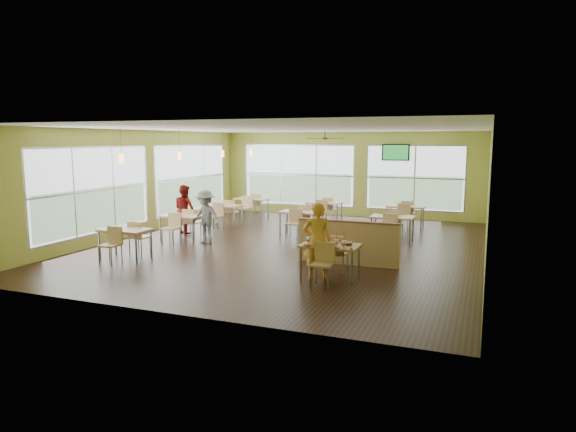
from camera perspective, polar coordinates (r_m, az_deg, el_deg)
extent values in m
plane|color=black|center=(14.21, 0.39, -3.30)|extent=(12.00, 12.00, 0.00)
plane|color=white|center=(13.92, 0.41, 9.71)|extent=(12.00, 12.00, 0.00)
cube|color=#AEB84A|center=(19.68, 6.67, 4.61)|extent=(10.00, 0.04, 3.20)
cube|color=#AEB84A|center=(8.68, -13.88, -0.35)|extent=(10.00, 0.04, 3.20)
cube|color=#AEB84A|center=(16.43, -16.15, 3.60)|extent=(0.04, 12.00, 3.20)
cube|color=#AEB84A|center=(13.06, 21.36, 2.19)|extent=(0.04, 12.00, 3.20)
cube|color=white|center=(14.89, -20.74, 2.63)|extent=(0.02, 4.50, 2.35)
cube|color=white|center=(18.89, -10.56, 4.14)|extent=(0.02, 4.50, 2.35)
cube|color=white|center=(20.26, 1.15, 4.56)|extent=(4.50, 0.02, 2.35)
cube|color=white|center=(19.19, 13.90, 4.10)|extent=(3.50, 0.02, 2.35)
cube|color=#B7BABC|center=(16.95, -14.87, -0.47)|extent=(0.04, 9.40, 0.05)
cube|color=#B7BABC|center=(19.71, 7.29, 0.96)|extent=(8.00, 0.04, 0.05)
cube|color=tan|center=(10.65, 4.70, -3.29)|extent=(1.20, 0.70, 0.04)
cube|color=brown|center=(10.66, 4.70, -3.42)|extent=(1.22, 0.71, 0.01)
cylinder|color=slate|center=(10.63, 1.42, -5.36)|extent=(0.05, 0.05, 0.71)
cylinder|color=slate|center=(10.32, 7.10, -5.84)|extent=(0.05, 0.05, 0.71)
cylinder|color=slate|center=(11.16, 2.44, -4.69)|extent=(0.05, 0.05, 0.71)
cylinder|color=slate|center=(10.87, 7.85, -5.12)|extent=(0.05, 0.05, 0.71)
cube|color=tan|center=(11.23, 5.49, -4.15)|extent=(0.42, 0.42, 0.04)
cube|color=tan|center=(11.36, 5.77, -2.87)|extent=(0.42, 0.04, 0.40)
cube|color=tan|center=(10.20, 3.79, -5.41)|extent=(0.42, 0.42, 0.04)
cube|color=tan|center=(9.97, 3.47, -4.43)|extent=(0.42, 0.04, 0.40)
cube|color=tan|center=(12.07, 6.66, -3.04)|extent=(2.40, 0.12, 1.00)
cube|color=brown|center=(11.98, 6.70, -0.60)|extent=(2.40, 0.14, 0.04)
cube|color=tan|center=(13.09, -17.68, -1.46)|extent=(1.20, 0.70, 0.04)
cube|color=brown|center=(13.09, -17.67, -1.57)|extent=(1.22, 0.71, 0.01)
cylinder|color=slate|center=(13.28, -20.21, -3.09)|extent=(0.05, 0.05, 0.71)
cylinder|color=slate|center=(12.60, -16.51, -3.52)|extent=(0.05, 0.05, 0.71)
cylinder|color=slate|center=(13.71, -18.61, -2.66)|extent=(0.05, 0.05, 0.71)
cylinder|color=slate|center=(13.06, -14.96, -3.05)|extent=(0.05, 0.05, 0.71)
cube|color=tan|center=(13.56, -16.17, -2.27)|extent=(0.42, 0.42, 0.04)
cube|color=tan|center=(13.67, -15.72, -1.23)|extent=(0.42, 0.04, 0.40)
cube|color=tan|center=(12.73, -19.17, -3.09)|extent=(0.42, 0.42, 0.04)
cube|color=tan|center=(12.54, -19.78, -2.26)|extent=(0.42, 0.04, 0.40)
cube|color=tan|center=(15.09, -11.72, 0.03)|extent=(1.20, 0.70, 0.04)
cube|color=brown|center=(15.09, -11.72, -0.07)|extent=(1.22, 0.71, 0.01)
cylinder|color=slate|center=(15.21, -13.98, -1.41)|extent=(0.05, 0.05, 0.71)
cylinder|color=slate|center=(14.62, -10.52, -1.70)|extent=(0.05, 0.05, 0.71)
cylinder|color=slate|center=(15.68, -12.76, -1.08)|extent=(0.05, 0.05, 0.71)
cylinder|color=slate|center=(15.11, -9.36, -1.34)|extent=(0.05, 0.05, 0.71)
cube|color=tan|center=(15.59, -10.59, -0.72)|extent=(0.42, 0.42, 0.04)
cube|color=tan|center=(15.71, -10.25, 0.18)|extent=(0.42, 0.04, 0.40)
cube|color=tan|center=(14.68, -12.86, -1.35)|extent=(0.42, 0.42, 0.04)
cube|color=tan|center=(14.49, -13.31, -0.61)|extent=(0.42, 0.04, 0.40)
cube|color=tan|center=(17.21, -7.20, 1.16)|extent=(1.20, 0.70, 0.04)
cube|color=brown|center=(17.22, -7.20, 1.07)|extent=(1.22, 0.71, 0.01)
cylinder|color=slate|center=(17.28, -9.21, -0.11)|extent=(0.05, 0.05, 0.71)
cylinder|color=slate|center=(16.76, -6.02, -0.31)|extent=(0.05, 0.05, 0.71)
cylinder|color=slate|center=(17.78, -8.26, 0.14)|extent=(0.05, 0.05, 0.71)
cylinder|color=slate|center=(17.27, -5.14, -0.04)|extent=(0.05, 0.05, 0.71)
cube|color=tan|center=(17.73, -6.34, 0.47)|extent=(0.42, 0.42, 0.04)
cube|color=tan|center=(17.87, -6.07, 1.25)|extent=(0.42, 0.04, 0.40)
cube|color=tan|center=(16.78, -8.08, -0.02)|extent=(0.42, 0.42, 0.04)
cube|color=tan|center=(16.58, -8.41, 0.65)|extent=(0.42, 0.04, 0.40)
cube|color=tan|center=(19.16, -4.07, 1.94)|extent=(1.20, 0.70, 0.04)
cube|color=brown|center=(19.17, -4.06, 1.86)|extent=(1.22, 0.71, 0.01)
cylinder|color=slate|center=(19.19, -5.88, 0.79)|extent=(0.05, 0.05, 0.71)
cylinder|color=slate|center=(18.72, -2.94, 0.64)|extent=(0.05, 0.05, 0.71)
cylinder|color=slate|center=(19.70, -5.11, 1.00)|extent=(0.05, 0.05, 0.71)
cylinder|color=slate|center=(19.25, -2.23, 0.85)|extent=(0.05, 0.05, 0.71)
cube|color=tan|center=(19.69, -3.37, 1.30)|extent=(0.42, 0.42, 0.04)
cube|color=tan|center=(19.84, -3.15, 1.99)|extent=(0.42, 0.04, 0.40)
cube|color=tan|center=(18.70, -4.78, 0.90)|extent=(0.42, 0.42, 0.04)
cube|color=tan|center=(18.51, -5.04, 1.51)|extent=(0.42, 0.04, 0.40)
cube|color=tan|center=(15.58, 1.34, 0.46)|extent=(1.20, 0.70, 0.04)
cube|color=brown|center=(15.58, 1.34, 0.37)|extent=(1.22, 0.71, 0.01)
cylinder|color=slate|center=(15.56, -0.90, -0.95)|extent=(0.05, 0.05, 0.71)
cylinder|color=slate|center=(15.19, 2.87, -1.18)|extent=(0.05, 0.05, 0.71)
cylinder|color=slate|center=(16.09, -0.12, -0.63)|extent=(0.05, 0.05, 0.71)
cylinder|color=slate|center=(15.73, 3.54, -0.86)|extent=(0.05, 0.05, 0.71)
cube|color=tan|center=(16.13, 2.00, -0.27)|extent=(0.42, 0.42, 0.04)
cube|color=tan|center=(16.28, 2.23, 0.59)|extent=(0.42, 0.04, 0.40)
cube|color=tan|center=(15.11, 0.62, -0.86)|extent=(0.42, 0.42, 0.04)
cube|color=tan|center=(14.90, 0.36, -0.13)|extent=(0.42, 0.04, 0.40)
cube|color=tan|center=(17.93, 4.07, 1.49)|extent=(1.20, 0.70, 0.04)
cube|color=brown|center=(17.93, 4.07, 1.41)|extent=(1.22, 0.71, 0.01)
cylinder|color=slate|center=(17.87, 2.13, 0.27)|extent=(0.05, 0.05, 0.71)
cylinder|color=slate|center=(17.55, 5.46, 0.09)|extent=(0.05, 0.05, 0.71)
cylinder|color=slate|center=(18.41, 2.72, 0.51)|extent=(0.05, 0.05, 0.71)
cylinder|color=slate|center=(18.10, 5.96, 0.33)|extent=(0.05, 0.05, 0.71)
cube|color=tan|center=(18.49, 4.57, 0.82)|extent=(0.42, 0.42, 0.04)
cube|color=tan|center=(18.64, 4.74, 1.56)|extent=(0.42, 0.04, 0.40)
cube|color=tan|center=(17.44, 3.52, 0.37)|extent=(0.42, 0.42, 0.04)
cube|color=tan|center=(17.24, 3.34, 1.02)|extent=(0.42, 0.04, 0.40)
cube|color=tan|center=(14.87, 11.53, -0.09)|extent=(1.20, 0.70, 0.04)
cube|color=brown|center=(14.87, 11.53, -0.19)|extent=(1.22, 0.71, 0.01)
cylinder|color=slate|center=(14.74, 9.23, -1.58)|extent=(0.05, 0.05, 0.71)
cylinder|color=slate|center=(14.56, 13.39, -1.82)|extent=(0.05, 0.05, 0.71)
cylinder|color=slate|center=(15.30, 9.68, -1.22)|extent=(0.05, 0.05, 0.71)
cylinder|color=slate|center=(15.13, 13.69, -1.45)|extent=(0.05, 0.05, 0.71)
cube|color=tan|center=(15.45, 11.85, -0.84)|extent=(0.42, 0.42, 0.04)
cube|color=tan|center=(15.60, 11.99, 0.07)|extent=(0.42, 0.04, 0.40)
cube|color=tan|center=(14.38, 11.12, -1.50)|extent=(0.42, 0.42, 0.04)
cube|color=tan|center=(14.15, 11.01, -0.74)|extent=(0.42, 0.04, 0.40)
cube|color=tan|center=(17.31, 12.95, 1.05)|extent=(1.20, 0.70, 0.04)
cube|color=brown|center=(17.32, 12.95, 0.97)|extent=(1.22, 0.71, 0.01)
cylinder|color=slate|center=(17.17, 10.99, -0.22)|extent=(0.05, 0.05, 0.71)
cylinder|color=slate|center=(17.01, 14.56, -0.41)|extent=(0.05, 0.05, 0.71)
cylinder|color=slate|center=(17.73, 11.33, 0.05)|extent=(0.05, 0.05, 0.71)
cylinder|color=slate|center=(17.58, 14.79, -0.14)|extent=(0.05, 0.05, 0.71)
cube|color=tan|center=(17.89, 13.18, 0.37)|extent=(0.42, 0.42, 0.04)
cube|color=tan|center=(18.05, 13.29, 1.14)|extent=(0.42, 0.04, 0.40)
cube|color=tan|center=(16.81, 12.64, -0.12)|extent=(0.42, 0.42, 0.04)
cube|color=tan|center=(16.60, 12.57, 0.54)|extent=(0.42, 0.04, 0.40)
cylinder|color=#2D2119|center=(12.91, -18.10, 7.85)|extent=(0.01, 0.01, 0.70)
cylinder|color=orange|center=(12.92, -18.02, 6.08)|extent=(0.11, 0.11, 0.22)
cylinder|color=#2D2119|center=(14.93, -11.97, 8.10)|extent=(0.01, 0.01, 0.70)
cylinder|color=orange|center=(14.94, -11.92, 6.57)|extent=(0.11, 0.11, 0.22)
cylinder|color=#2D2119|center=(17.08, -7.33, 8.23)|extent=(0.01, 0.01, 0.70)
cylinder|color=orange|center=(17.09, -7.31, 6.89)|extent=(0.11, 0.11, 0.22)
cylinder|color=#2D2119|center=(19.04, -4.13, 8.29)|extent=(0.01, 0.01, 0.70)
cylinder|color=orange|center=(19.05, -4.12, 7.08)|extent=(0.11, 0.11, 0.22)
cylinder|color=#2D2119|center=(16.76, 4.12, 9.06)|extent=(0.03, 0.03, 0.24)
cylinder|color=#2D2119|center=(16.75, 4.11, 8.58)|extent=(0.16, 0.16, 0.06)
cube|color=#2D2119|center=(16.65, 5.27, 8.57)|extent=(0.55, 0.10, 0.01)
cube|color=#2D2119|center=(17.09, 4.46, 8.57)|extent=(0.10, 0.55, 0.01)
cube|color=#2D2119|center=(16.86, 2.96, 8.59)|extent=(0.55, 0.10, 0.01)
cube|color=#2D2119|center=(16.42, 3.74, 8.59)|extent=(0.10, 0.55, 0.01)
cube|color=black|center=(19.17, 11.88, 6.94)|extent=(1.00, 0.06, 0.60)
cube|color=#1F7E31|center=(19.14, 11.86, 6.93)|extent=(0.90, 0.01, 0.52)
imported|color=orange|center=(10.65, 3.27, -2.81)|extent=(0.68, 0.55, 1.63)
imported|color=maroon|center=(16.26, -11.39, 0.75)|extent=(0.92, 0.84, 1.53)
imported|color=slate|center=(14.59, -9.17, -0.08)|extent=(1.06, 0.71, 1.51)
cone|color=white|center=(10.70, 2.28, -2.75)|extent=(0.10, 0.10, 0.13)
cylinder|color=red|center=(10.70, 2.28, -2.74)|extent=(0.09, 0.09, 0.04)
cylinder|color=white|center=(10.68, 2.28, -2.38)|extent=(0.10, 0.10, 0.01)
cylinder|color=#2491DC|center=(10.66, 2.29, -1.79)|extent=(0.01, 0.06, 0.23)
cone|color=white|center=(10.58, 3.41, -2.94)|extent=(0.08, 0.08, 0.11)
cylinder|color=red|center=(10.58, 3.41, -2.93)|extent=(0.08, 0.08, 0.03)
cylinder|color=white|center=(10.57, 3.41, -2.62)|extent=(0.08, 0.08, 0.01)
cylinder|color=yellow|center=(10.56, 3.41, -2.12)|extent=(0.01, 0.05, 0.20)
cone|color=white|center=(10.53, 5.39, -2.99)|extent=(0.09, 0.09, 0.12)
cylinder|color=red|center=(10.53, 5.39, -2.98)|extent=(0.08, 0.08, 0.03)
cylinder|color=white|center=(10.52, 5.40, -2.65)|extent=(0.09, 0.09, 0.01)
cylinder|color=red|center=(10.50, 5.40, -2.10)|extent=(0.03, 0.06, 0.21)
cone|color=white|center=(10.34, 6.22, -3.18)|extent=(0.10, 0.10, 0.13)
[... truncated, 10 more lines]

